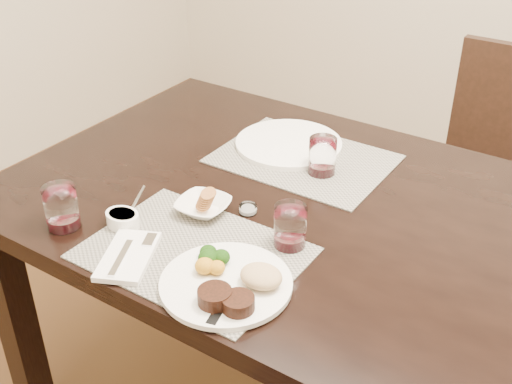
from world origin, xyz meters
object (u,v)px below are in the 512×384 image
Objects in this scene: dinner_plate at (230,283)px; far_plate at (289,143)px; steak_knife at (229,302)px; chair_far at (496,165)px; cracker_bowl at (203,206)px; wine_glass_near at (290,228)px.

far_plate is (-0.23, 0.61, -0.01)m from dinner_plate.
steak_knife is at bearing -82.29° from dinner_plate.
steak_knife is (-0.19, -1.34, 0.26)m from chair_far.
dinner_plate reaches higher than far_plate.
dinner_plate is 0.29m from cracker_bowl.
dinner_plate is (-0.21, -1.30, 0.27)m from chair_far.
dinner_plate is at bearing -99.12° from chair_far.
wine_glass_near is at bearing -0.00° from cracker_bowl.
wine_glass_near is (0.24, -0.00, 0.03)m from cracker_bowl.
dinner_plate is at bearing -69.43° from far_plate.
chair_far reaches higher than wine_glass_near.
far_plate is (-0.25, 0.41, -0.04)m from wine_glass_near.
cracker_bowl reaches higher than dinner_plate.
chair_far is 3.34× the size of dinner_plate.
steak_knife is (0.02, -0.04, -0.01)m from dinner_plate.
cracker_bowl is at bearing 180.00° from wine_glass_near.
wine_glass_near is at bearing 59.33° from dinner_plate.
dinner_plate is 0.05m from steak_knife.
far_plate is (-0.01, 0.41, -0.01)m from cracker_bowl.
cracker_bowl reaches higher than far_plate.
chair_far is 9.19× the size of wine_glass_near.
chair_far is at bearing 68.92° from cracker_bowl.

